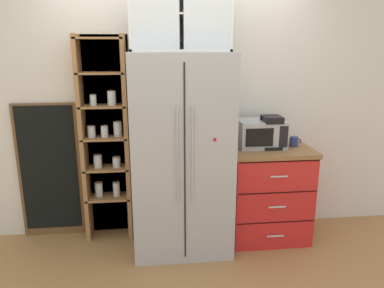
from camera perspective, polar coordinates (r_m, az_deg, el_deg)
ground_plane at (r=3.74m, az=-1.59°, el=-15.06°), size 10.65×10.65×0.00m
wall_back_cream at (r=3.69m, az=-2.25°, el=5.62°), size 4.95×0.10×2.55m
refrigerator at (r=3.37m, az=-1.69°, el=-1.55°), size 0.89×0.74×1.83m
pantry_shelf_column at (r=3.66m, az=-13.24°, el=0.85°), size 0.49×0.27×1.98m
counter_cabinet at (r=3.75m, az=11.63°, el=-7.37°), size 0.79×0.61×0.93m
microwave at (r=3.59m, az=10.65°, el=1.64°), size 0.44×0.33×0.26m
coffee_maker at (r=3.57m, az=12.11°, el=1.90°), size 0.17×0.20×0.31m
mug_navy at (r=3.69m, az=15.56°, el=0.38°), size 0.12×0.08×0.09m
mug_cream at (r=3.56m, az=12.27°, el=0.04°), size 0.12×0.09×0.09m
bottle_clear at (r=3.62m, az=11.85°, el=1.67°), size 0.07×0.07×0.29m
upper_cabinet at (r=3.29m, az=-1.93°, el=19.40°), size 0.85×0.32×0.60m
chalkboard_menu at (r=3.89m, az=-21.24°, el=-3.93°), size 0.60×0.04×1.36m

